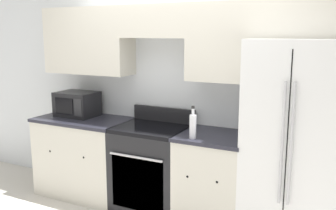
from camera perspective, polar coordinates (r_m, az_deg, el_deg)
The scene contains 7 objects.
wall_back at distance 4.00m, azimuth 1.95°, elevation 5.12°, with size 8.00×0.39×2.60m.
lower_cabinets_left at distance 4.57m, azimuth -12.55°, elevation -7.62°, with size 1.09×0.64×0.93m.
lower_cabinets_right at distance 3.81m, azimuth 6.91°, elevation -11.23°, with size 0.67×0.64×0.93m.
oven_range at distance 4.08m, azimuth -2.46°, elevation -9.58°, with size 0.75×0.65×1.09m.
refrigerator at distance 3.54m, azimuth 18.55°, elevation -5.59°, with size 0.81×0.74×1.85m.
microwave at distance 4.56m, azimuth -13.66°, elevation 0.16°, with size 0.46×0.36×0.29m.
bottle at distance 3.49m, azimuth 3.81°, elevation -3.14°, with size 0.07×0.07×0.31m.
Camera 1 is at (1.69, -3.02, 1.89)m, focal length 40.00 mm.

